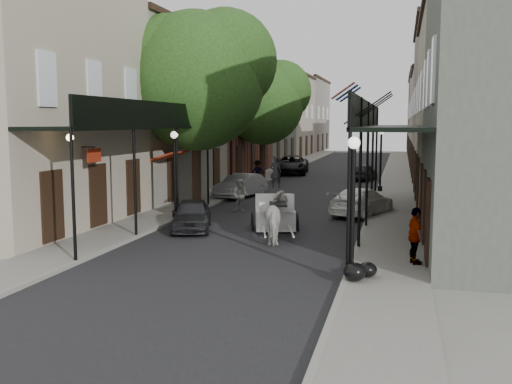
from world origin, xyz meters
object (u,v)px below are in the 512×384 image
Objects in this scene: lamppost_left at (175,173)px; car_right_near at (362,201)px; carriage at (274,199)px; pedestrian_walking at (241,196)px; pedestrian_sidewalk_right at (415,236)px; lamppost_right_near at (353,206)px; tree_near at (204,75)px; tree_far at (268,100)px; car_left_far at (291,165)px; pedestrian_sidewalk_left at (258,171)px; horse at (278,217)px; car_left_near at (192,215)px; lamppost_right_far at (381,159)px; car_right_far at (363,172)px; car_left_mid at (241,186)px.

lamppost_left is 0.86× the size of car_right_near.
carriage is 4.40m from pedestrian_walking.
pedestrian_sidewalk_right is at bearing -44.01° from pedestrian_walking.
lamppost_right_near is 1.00× the size of lamppost_left.
tree_near reaches higher than tree_far.
lamppost_right_near is 12.56m from pedestrian_walking.
pedestrian_sidewalk_right is at bearing -31.18° from lamppost_left.
tree_far is 2.32× the size of lamppost_right_near.
pedestrian_sidewalk_left is at bearing -100.96° from car_left_far.
pedestrian_sidewalk_right is (4.59, -2.57, 0.06)m from horse.
car_left_near is at bearing 70.83° from pedestrian_sidewalk_left.
lamppost_right_far is 0.68× the size of car_left_far.
tree_far is 18.57m from lamppost_left.
lamppost_right_far reaches higher than pedestrian_sidewalk_left.
tree_far is 2.00× the size of car_right_near.
pedestrian_walking is at bearing 86.52° from car_right_far.
pedestrian_sidewalk_left is at bearing -88.93° from horse.
horse is 2.76m from carriage.
pedestrian_sidewalk_left is at bearing 78.77° from car_left_near.
tree_near is at bearing 12.87° from car_right_near.
lamppost_right_far is at bearing -36.51° from tree_far.
horse is 0.48× the size of car_right_near.
tree_near is at bearing 91.34° from lamppost_left.
pedestrian_sidewalk_left is (-5.36, 18.28, 0.00)m from horse.
lamppost_right_far is 8.64m from car_left_mid.
pedestrian_walking is 17.18m from car_right_far.
lamppost_right_far is at bearing -61.73° from car_left_far.
horse is 1.37× the size of pedestrian_sidewalk_left.
car_right_far reaches higher than car_left_near.
lamppost_right_near is 32.12m from car_left_far.
tree_near is 15.24m from pedestrian_sidewalk_right.
car_right_near is (7.03, -19.85, -0.14)m from car_left_far.
car_right_near is at bearing 99.46° from pedestrian_sidewalk_left.
car_right_far is at bearing 10.55° from tree_far.
tree_near is 12.09m from pedestrian_sidewalk_left.
lamppost_right_far is 13.55m from car_left_far.
tree_far is at bearing -91.20° from horse.
horse is 4.01m from car_left_near.
lamppost_left is 23.24m from car_left_far.
pedestrian_sidewalk_right is (9.94, -10.13, -5.54)m from tree_near.
car_left_near is at bearing -92.14° from pedestrian_walking.
lamppost_right_far is 13.29m from carriage.
car_left_mid is at bearing -83.31° from horse.
tree_near is at bearing -69.99° from horse.
tree_near is 2.60× the size of lamppost_left.
car_left_far is 1.50× the size of car_right_far.
pedestrian_sidewalk_left is 0.43× the size of car_left_near.
tree_near reaches higher than car_right_near.
car_right_far is at bearing 68.62° from carriage.
lamppost_right_far reaches higher than pedestrian_sidewalk_right.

